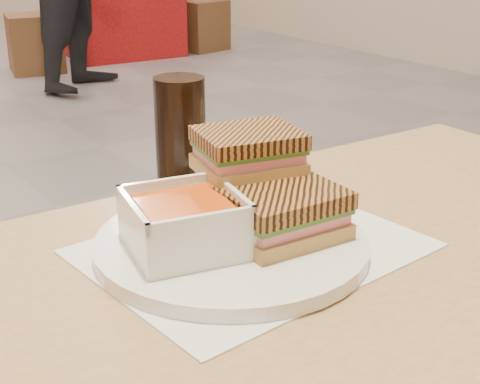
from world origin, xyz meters
TOP-DOWN VIEW (x-y plane):
  - tray_liner at (0.02, -2.00)m, footprint 0.37×0.30m
  - plate at (0.00, -2.00)m, footprint 0.30×0.30m
  - soup_bowl at (-0.05, -1.99)m, footprint 0.14×0.14m
  - panini_lower at (0.05, -2.03)m, footprint 0.13×0.11m
  - panini_upper at (0.06, -1.95)m, footprint 0.13×0.12m
  - cola_glass at (0.07, -1.78)m, footprint 0.07×0.07m
  - bg_table_1 at (2.24, 2.96)m, footprint 0.94×0.94m
  - bg_chair_1l at (1.39, 2.63)m, footprint 0.45×0.45m
  - bg_chair_1r at (2.91, 2.71)m, footprint 0.43×0.43m

SIDE VIEW (x-z plane):
  - bg_chair_1r at x=2.91m, z-range 0.00..0.42m
  - bg_chair_1l at x=1.39m, z-range 0.00..0.42m
  - bg_table_1 at x=2.24m, z-range 0.00..0.77m
  - tray_liner at x=0.02m, z-range 0.75..0.75m
  - plate at x=0.00m, z-range 0.75..0.77m
  - soup_bowl at x=-0.05m, z-range 0.76..0.82m
  - panini_lower at x=0.05m, z-range 0.77..0.82m
  - cola_glass at x=0.07m, z-range 0.75..0.90m
  - panini_upper at x=0.06m, z-range 0.82..0.87m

